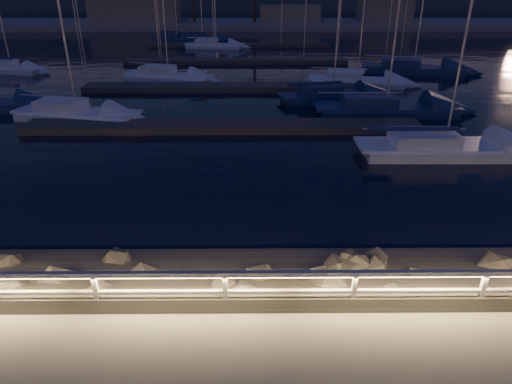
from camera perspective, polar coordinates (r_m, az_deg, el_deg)
ground at (r=11.29m, az=-9.02°, el=-14.26°), size 400.00×400.00×0.00m
harbor_water at (r=40.67m, az=-2.82°, el=13.71°), size 400.00×440.00×0.60m
guard_rail at (r=10.83m, az=-9.66°, el=-11.08°), size 44.11×0.12×1.06m
riprap at (r=12.37m, az=-1.32°, el=-11.01°), size 37.92×3.10×1.42m
floating_docks at (r=41.82m, az=-2.77°, el=14.82°), size 22.00×36.00×0.40m
far_shore at (r=82.96m, az=-1.76°, el=20.47°), size 160.00×14.00×5.20m
sailboat_b at (r=29.68m, az=-21.81°, el=9.21°), size 7.84×3.82×12.88m
sailboat_c at (r=32.55m, az=9.26°, el=11.91°), size 7.77×3.94×12.71m
sailboat_d at (r=23.63m, az=22.02°, el=5.34°), size 8.41×2.63×14.15m
sailboat_g at (r=37.88m, az=12.21°, el=13.54°), size 7.93×3.76×12.98m
sailboat_h at (r=29.81m, az=15.52°, el=10.16°), size 8.91×2.74×15.00m
sailboat_i at (r=47.82m, az=-28.42°, el=13.50°), size 6.50×3.43×10.73m
sailboat_j at (r=39.39m, az=-11.15°, el=14.09°), size 7.80×4.38×12.83m
sailboat_k at (r=58.10m, az=-5.47°, el=17.85°), size 7.30×3.14×12.01m
sailboat_l at (r=44.47m, az=18.78°, el=14.51°), size 9.36×4.78×15.24m
sailboat_m at (r=64.86m, az=-9.94°, el=18.38°), size 6.56×3.13×10.84m
sailboat_n at (r=62.62m, az=-6.89°, el=18.34°), size 7.45×3.05×12.34m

